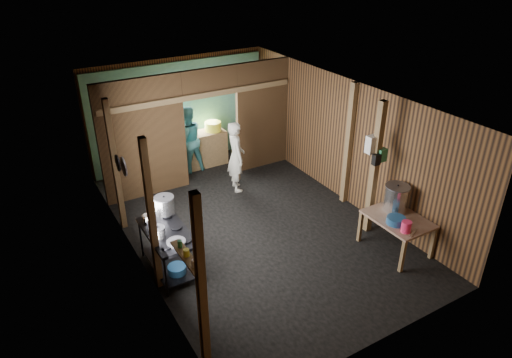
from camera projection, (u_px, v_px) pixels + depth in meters
floor at (251, 224)px, 9.15m from camera, size 4.50×7.00×0.00m
ceiling at (250, 97)px, 7.94m from camera, size 4.50×7.00×0.00m
wall_back at (179, 111)px, 11.22m from camera, size 4.50×0.00×2.60m
wall_front at (387, 269)px, 5.87m from camera, size 4.50×0.00×2.60m
wall_left at (131, 196)px, 7.54m from camera, size 0.00×7.00×2.60m
wall_right at (345, 141)px, 9.56m from camera, size 0.00×7.00×2.60m
partition_left at (143, 139)px, 9.63m from camera, size 1.85×0.10×2.60m
partition_right at (262, 115)px, 10.93m from camera, size 1.35×0.10×2.60m
partition_header at (209, 82)px, 9.88m from camera, size 1.30×0.10×0.60m
turquoise_panel at (180, 114)px, 11.20m from camera, size 4.40×0.06×2.50m
back_counter at (202, 149)px, 11.34m from camera, size 1.20×0.50×0.85m
wall_clock at (188, 86)px, 10.98m from camera, size 0.20×0.03×0.20m
post_left_a at (201, 286)px, 5.58m from camera, size 0.10×0.12×2.60m
post_left_b at (152, 217)px, 6.96m from camera, size 0.10×0.12×2.60m
post_left_c at (115, 167)px, 8.49m from camera, size 0.10×0.12×2.60m
post_right at (349, 145)px, 9.37m from camera, size 0.10×0.12×2.60m
post_free at (374, 170)px, 8.38m from camera, size 0.12×0.12×2.60m
cross_beam at (200, 95)px, 9.84m from camera, size 4.40×0.12×0.12m
pan_lid_big at (124, 167)px, 7.70m from camera, size 0.03×0.34×0.34m
pan_lid_small at (118, 163)px, 8.05m from camera, size 0.03×0.30×0.30m
wall_shelf at (187, 257)px, 5.93m from camera, size 0.14×0.80×0.03m
jar_white at (194, 263)px, 5.71m from camera, size 0.07×0.07×0.10m
jar_yellow at (186, 253)px, 5.90m from camera, size 0.08×0.08×0.10m
jar_green at (180, 244)px, 6.07m from camera, size 0.06×0.06×0.10m
bag_white at (372, 144)px, 8.20m from camera, size 0.22×0.15×0.32m
bag_green at (382, 155)px, 8.23m from camera, size 0.16×0.12×0.24m
bag_black at (376, 160)px, 8.18m from camera, size 0.14×0.10×0.20m
gas_range at (169, 251)px, 7.72m from camera, size 0.69×1.33×0.79m
prep_table at (396, 234)px, 8.27m from camera, size 0.82×1.12×0.66m
stove_pot_large at (165, 206)px, 7.94m from camera, size 0.43×0.43×0.35m
stove_pot_med at (158, 233)px, 7.36m from camera, size 0.27×0.27×0.20m
stove_saucepan at (147, 218)px, 7.79m from camera, size 0.17×0.17×0.11m
frying_pan at (176, 242)px, 7.21m from camera, size 0.41×0.57×0.07m
blue_tub_front at (177, 269)px, 7.56m from camera, size 0.31×0.31×0.13m
blue_tub_back at (162, 248)px, 8.09m from camera, size 0.27×0.27×0.11m
stock_pot at (396, 199)px, 8.25m from camera, size 0.51×0.51×0.51m
wash_basin at (396, 220)px, 7.94m from camera, size 0.43×0.43×0.12m
pink_bucket at (406, 227)px, 7.69m from camera, size 0.19×0.19×0.20m
knife at (413, 233)px, 7.70m from camera, size 0.29×0.16×0.01m
yellow_tub at (213, 126)px, 11.24m from camera, size 0.40×0.40×0.22m
cook at (236, 157)px, 10.08m from camera, size 0.50×0.65×1.59m
worker_back at (187, 140)px, 10.87m from camera, size 0.83×0.67×1.63m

